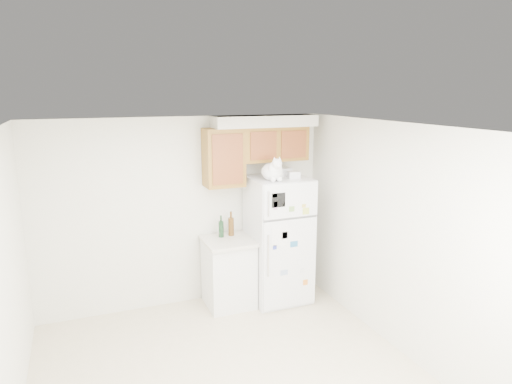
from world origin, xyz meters
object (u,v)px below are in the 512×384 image
refrigerator (279,240)px  bottle_amber (231,223)px  storage_box_back (284,172)px  storage_box_front (294,175)px  cat (273,171)px  bottle_green (221,226)px  base_counter (229,272)px

refrigerator → bottle_amber: size_ratio=5.17×
storage_box_back → storage_box_front: size_ratio=1.20×
cat → bottle_amber: cat is taller
refrigerator → bottle_green: size_ratio=5.81×
bottle_green → storage_box_back: bearing=-3.9°
refrigerator → storage_box_front: bearing=-32.3°
refrigerator → cat: 0.99m
base_counter → storage_box_back: bearing=4.3°
cat → bottle_amber: (-0.45, 0.35, -0.74)m
storage_box_front → bottle_green: bearing=167.7°
base_counter → storage_box_front: bearing=-11.6°
bottle_green → bottle_amber: (0.14, 0.02, 0.02)m
refrigerator → cat: size_ratio=3.68×
storage_box_back → bottle_green: bearing=170.7°
base_counter → cat: cat is taller
bottle_green → refrigerator: bearing=-14.8°
bottle_amber → storage_box_front: bearing=-22.5°
base_counter → bottle_green: bottle_green is taller
bottle_green → bottle_amber: bottle_amber is taller
refrigerator → storage_box_front: 0.91m
storage_box_back → bottle_amber: (-0.74, 0.08, -0.67)m
cat → storage_box_back: (0.28, 0.27, -0.07)m
cat → storage_box_front: size_ratio=3.08×
refrigerator → storage_box_back: 0.92m
refrigerator → storage_box_back: bearing=44.6°
base_counter → bottle_green: bearing=114.4°
base_counter → storage_box_back: storage_box_back is taller
base_counter → bottle_green: size_ratio=3.14×
base_counter → bottle_amber: 0.64m
refrigerator → bottle_amber: bearing=160.4°
refrigerator → cat: cat is taller
bottle_green → bottle_amber: 0.15m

